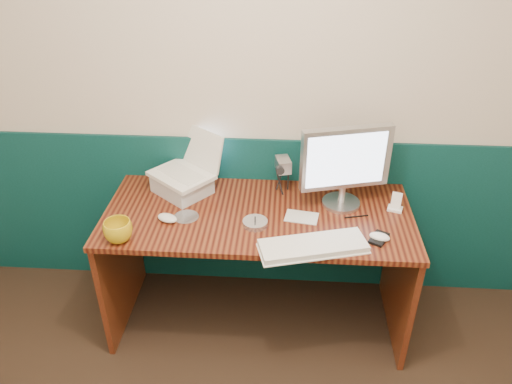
# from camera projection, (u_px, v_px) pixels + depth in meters

# --- Properties ---
(back_wall) EXTENTS (3.50, 0.04, 2.50)m
(back_wall) POSITION_uv_depth(u_px,v_px,m) (248.00, 95.00, 2.64)
(back_wall) COLOR beige
(back_wall) RESTS_ON ground
(wainscot) EXTENTS (3.48, 0.02, 1.00)m
(wainscot) POSITION_uv_depth(u_px,v_px,m) (249.00, 214.00, 3.02)
(wainscot) COLOR #062E2C
(wainscot) RESTS_ON ground
(desk) EXTENTS (1.60, 0.70, 0.75)m
(desk) POSITION_uv_depth(u_px,v_px,m) (258.00, 269.00, 2.78)
(desk) COLOR #340E09
(desk) RESTS_ON ground
(laptop_riser) EXTENTS (0.36, 0.35, 0.10)m
(laptop_riser) POSITION_uv_depth(u_px,v_px,m) (182.00, 185.00, 2.74)
(laptop_riser) COLOR #B8BCC4
(laptop_riser) RESTS_ON desk
(laptop) EXTENTS (0.40, 0.39, 0.26)m
(laptop) POSITION_uv_depth(u_px,v_px,m) (179.00, 155.00, 2.65)
(laptop) COLOR white
(laptop) RESTS_ON laptop_riser
(monitor) EXTENTS (0.48, 0.25, 0.46)m
(monitor) POSITION_uv_depth(u_px,v_px,m) (345.00, 166.00, 2.54)
(monitor) COLOR #B7B8BD
(monitor) RESTS_ON desk
(keyboard) EXTENTS (0.52, 0.29, 0.03)m
(keyboard) POSITION_uv_depth(u_px,v_px,m) (313.00, 247.00, 2.32)
(keyboard) COLOR white
(keyboard) RESTS_ON desk
(mouse_right) EXTENTS (0.11, 0.09, 0.03)m
(mouse_right) POSITION_uv_depth(u_px,v_px,m) (380.00, 237.00, 2.38)
(mouse_right) COLOR white
(mouse_right) RESTS_ON desk
(mouse_left) EXTENTS (0.13, 0.11, 0.04)m
(mouse_left) POSITION_uv_depth(u_px,v_px,m) (167.00, 218.00, 2.51)
(mouse_left) COLOR silver
(mouse_left) RESTS_ON desk
(mug) EXTENTS (0.14, 0.14, 0.11)m
(mug) POSITION_uv_depth(u_px,v_px,m) (118.00, 231.00, 2.36)
(mug) COLOR gold
(mug) RESTS_ON desk
(camcorder) EXTENTS (0.12, 0.15, 0.20)m
(camcorder) POSITION_uv_depth(u_px,v_px,m) (283.00, 175.00, 2.72)
(camcorder) COLOR #A9A9AD
(camcorder) RESTS_ON desk
(cd_spindle) EXTENTS (0.13, 0.13, 0.03)m
(cd_spindle) POSITION_uv_depth(u_px,v_px,m) (255.00, 223.00, 2.49)
(cd_spindle) COLOR silver
(cd_spindle) RESTS_ON desk
(cd_loose_a) EXTENTS (0.13, 0.13, 0.00)m
(cd_loose_a) POSITION_uv_depth(u_px,v_px,m) (186.00, 217.00, 2.56)
(cd_loose_a) COLOR #B3B9C4
(cd_loose_a) RESTS_ON desk
(pen) EXTENTS (0.12, 0.04, 0.01)m
(pen) POSITION_uv_depth(u_px,v_px,m) (356.00, 216.00, 2.55)
(pen) COLOR black
(pen) RESTS_ON desk
(papers) EXTENTS (0.18, 0.14, 0.00)m
(papers) POSITION_uv_depth(u_px,v_px,m) (302.00, 217.00, 2.55)
(papers) COLOR silver
(papers) RESTS_ON desk
(dock) EXTENTS (0.09, 0.08, 0.01)m
(dock) POSITION_uv_depth(u_px,v_px,m) (395.00, 209.00, 2.61)
(dock) COLOR white
(dock) RESTS_ON desk
(music_player) EXTENTS (0.06, 0.04, 0.09)m
(music_player) POSITION_uv_depth(u_px,v_px,m) (396.00, 201.00, 2.58)
(music_player) COLOR white
(music_player) RESTS_ON dock
(pda) EXTENTS (0.12, 0.14, 0.01)m
(pda) POSITION_uv_depth(u_px,v_px,m) (379.00, 238.00, 2.39)
(pda) COLOR black
(pda) RESTS_ON desk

